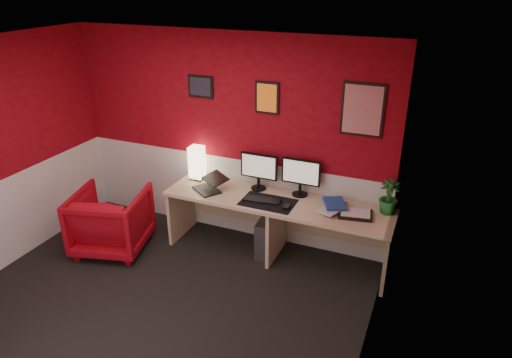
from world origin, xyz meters
name	(u,v)px	position (x,y,z in m)	size (l,w,h in m)	color
ground	(153,312)	(0.00, 0.00, 0.00)	(4.00, 3.50, 0.01)	black
ceiling	(123,54)	(0.00, 0.00, 2.50)	(4.00, 3.50, 0.01)	white
wall_back	(227,138)	(0.00, 1.75, 1.25)	(4.00, 0.01, 2.50)	maroon
wall_right	(370,249)	(2.00, 0.00, 1.25)	(0.01, 3.50, 2.50)	maroon
wainscot_back	(229,195)	(0.00, 1.75, 0.50)	(4.00, 0.01, 1.00)	silver
wainscot_right	(359,328)	(2.00, 0.00, 0.50)	(0.01, 3.50, 1.00)	silver
desk	(276,229)	(0.77, 1.41, 0.36)	(2.60, 0.65, 0.73)	tan
shoji_lamp	(197,164)	(-0.34, 1.59, 0.93)	(0.16, 0.16, 0.40)	#FFE5B2
laptop	(207,182)	(-0.08, 1.33, 0.84)	(0.33, 0.23, 0.22)	black
monitor_left	(259,166)	(0.46, 1.61, 1.02)	(0.45, 0.06, 0.58)	black
monitor_right	(301,172)	(0.96, 1.64, 1.02)	(0.45, 0.06, 0.58)	black
desk_mat	(268,202)	(0.70, 1.32, 0.73)	(0.60, 0.38, 0.01)	black
keyboard	(262,200)	(0.62, 1.33, 0.74)	(0.42, 0.14, 0.02)	black
mouse	(287,207)	(0.93, 1.27, 0.75)	(0.06, 0.10, 0.03)	black
book_bottom	(324,207)	(1.31, 1.43, 0.74)	(0.23, 0.31, 0.03)	#204693
book_middle	(324,207)	(1.31, 1.40, 0.77)	(0.19, 0.27, 0.02)	silver
book_top	(324,204)	(1.31, 1.42, 0.79)	(0.22, 0.30, 0.03)	#204693
zen_tray	(355,214)	(1.65, 1.40, 0.74)	(0.35, 0.25, 0.03)	black
potted_plant	(389,197)	(1.95, 1.60, 0.92)	(0.21, 0.21, 0.37)	#19591E
pc_tower	(268,235)	(0.66, 1.44, 0.23)	(0.20, 0.45, 0.45)	#99999E
armchair	(111,220)	(-1.10, 0.81, 0.37)	(0.80, 0.82, 0.75)	#B40B17
art_left	(201,87)	(-0.32, 1.74, 1.85)	(0.32, 0.02, 0.26)	black
art_center	(267,98)	(0.51, 1.74, 1.80)	(0.28, 0.02, 0.36)	orange
art_right	(363,110)	(1.57, 1.74, 1.78)	(0.44, 0.02, 0.56)	red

